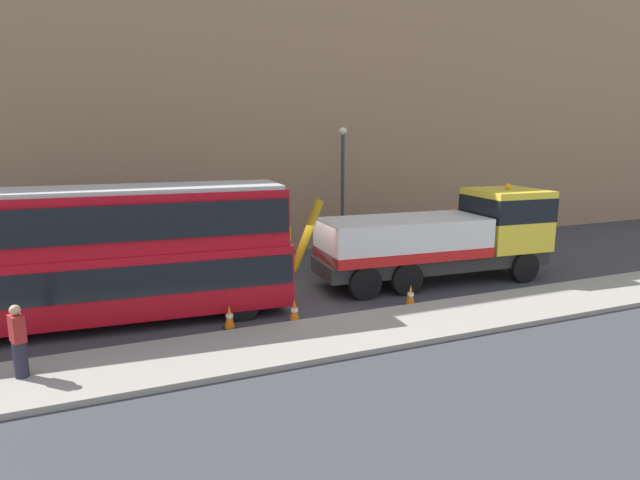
% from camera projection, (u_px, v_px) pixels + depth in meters
% --- Properties ---
extents(ground_plane, '(120.00, 120.00, 0.00)m').
position_uv_depth(ground_plane, '(298.00, 295.00, 18.82)').
color(ground_plane, '#38383D').
extents(near_kerb, '(60.00, 2.80, 0.15)m').
position_uv_depth(near_kerb, '(350.00, 333.00, 15.01)').
color(near_kerb, gray).
rests_on(near_kerb, ground_plane).
extents(building_facade, '(60.00, 1.50, 16.00)m').
position_uv_depth(building_facade, '(238.00, 76.00, 23.95)').
color(building_facade, '#9E7A5B').
rests_on(building_facade, ground_plane).
extents(recovery_tow_truck, '(10.21, 3.21, 3.67)m').
position_uv_depth(recovery_tow_truck, '(445.00, 236.00, 20.21)').
color(recovery_tow_truck, '#2D2D2D').
rests_on(recovery_tow_truck, ground_plane).
extents(double_decker_bus, '(11.16, 3.25, 4.06)m').
position_uv_depth(double_decker_bus, '(101.00, 250.00, 15.57)').
color(double_decker_bus, '#B70C19').
rests_on(double_decker_bus, ground_plane).
extents(pedestrian_onlooker, '(0.39, 0.47, 1.71)m').
position_uv_depth(pedestrian_onlooker, '(19.00, 342.00, 12.01)').
color(pedestrian_onlooker, '#232333').
rests_on(pedestrian_onlooker, near_kerb).
extents(traffic_cone_near_bus, '(0.36, 0.36, 0.72)m').
position_uv_depth(traffic_cone_near_bus, '(229.00, 318.00, 15.49)').
color(traffic_cone_near_bus, orange).
rests_on(traffic_cone_near_bus, ground_plane).
extents(traffic_cone_midway, '(0.36, 0.36, 0.72)m').
position_uv_depth(traffic_cone_midway, '(295.00, 312.00, 16.01)').
color(traffic_cone_midway, orange).
rests_on(traffic_cone_midway, ground_plane).
extents(traffic_cone_near_truck, '(0.36, 0.36, 0.72)m').
position_uv_depth(traffic_cone_near_truck, '(411.00, 296.00, 17.54)').
color(traffic_cone_near_truck, orange).
rests_on(traffic_cone_near_truck, ground_plane).
extents(street_lamp, '(0.36, 0.36, 5.83)m').
position_uv_depth(street_lamp, '(343.00, 180.00, 24.46)').
color(street_lamp, '#38383D').
rests_on(street_lamp, ground_plane).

